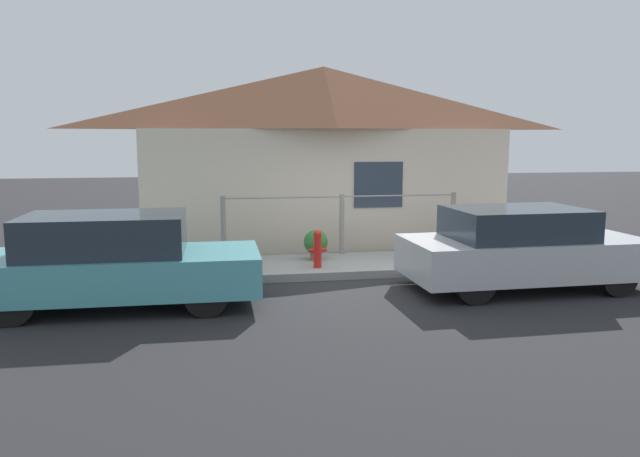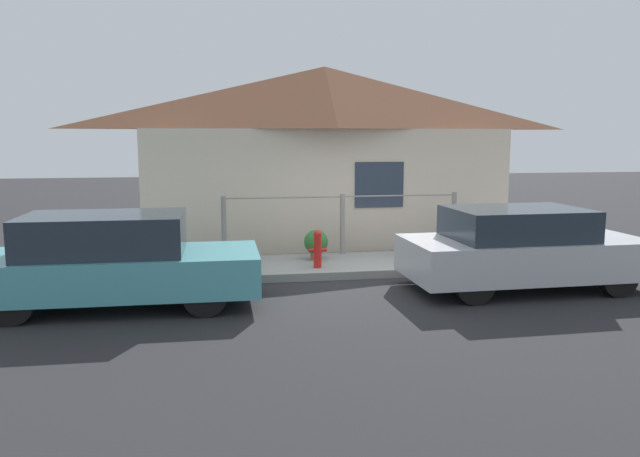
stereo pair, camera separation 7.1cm
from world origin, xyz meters
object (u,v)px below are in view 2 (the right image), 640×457
at_px(car_left, 114,261).
at_px(potted_plant_near_hydrant, 316,243).
at_px(car_right, 522,249).
at_px(fire_hydrant, 318,248).

bearing_deg(car_left, potted_plant_near_hydrant, 34.75).
distance_m(car_right, potted_plant_near_hydrant, 3.88).
bearing_deg(potted_plant_near_hydrant, car_left, -146.03).
height_order(car_left, car_right, car_left).
bearing_deg(fire_hydrant, car_right, -26.76).
relative_size(car_left, fire_hydrant, 6.04).
relative_size(fire_hydrant, potted_plant_near_hydrant, 1.18).
xyz_separation_m(car_left, potted_plant_near_hydrant, (3.45, 2.33, -0.22)).
bearing_deg(car_left, fire_hydrant, 26.33).
distance_m(car_left, fire_hydrant, 3.73).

